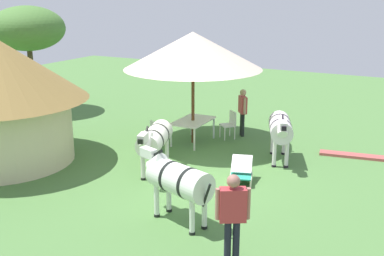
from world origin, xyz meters
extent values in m
plane|color=#4A753B|center=(0.00, 0.00, 0.00)|extent=(36.00, 36.00, 0.00)
cylinder|color=beige|center=(-1.59, 5.14, 0.90)|extent=(3.76, 3.76, 1.80)
cylinder|color=#58321A|center=(2.46, 1.24, 1.19)|extent=(0.10, 0.10, 2.39)
cone|color=beige|center=(2.46, 1.24, 2.95)|extent=(4.29, 4.29, 1.13)
cube|color=silver|center=(2.46, 1.24, 0.72)|extent=(1.55, 0.96, 0.04)
cylinder|color=silver|center=(1.74, 1.64, 0.35)|extent=(0.06, 0.06, 0.70)
cylinder|color=silver|center=(3.16, 1.66, 0.35)|extent=(0.06, 0.06, 0.70)
cylinder|color=silver|center=(1.75, 0.83, 0.35)|extent=(0.06, 0.06, 0.70)
cylinder|color=silver|center=(3.17, 0.84, 0.35)|extent=(0.06, 0.06, 0.70)
cube|color=silver|center=(1.40, 1.85, 0.45)|extent=(0.58, 0.59, 0.04)
cube|color=silver|center=(1.23, 1.94, 0.68)|extent=(0.25, 0.40, 0.45)
cylinder|color=silver|center=(1.65, 1.92, 0.23)|extent=(0.04, 0.04, 0.45)
cylinder|color=silver|center=(1.46, 1.59, 0.23)|extent=(0.04, 0.04, 0.45)
cylinder|color=silver|center=(1.33, 2.10, 0.23)|extent=(0.04, 0.04, 0.45)
cylinder|color=silver|center=(1.15, 1.77, 0.23)|extent=(0.04, 0.04, 0.45)
cube|color=silver|center=(3.38, 0.44, 0.45)|extent=(0.61, 0.61, 0.04)
cube|color=silver|center=(3.52, 0.31, 0.68)|extent=(0.32, 0.36, 0.45)
cylinder|color=silver|center=(3.11, 0.42, 0.23)|extent=(0.04, 0.04, 0.45)
cylinder|color=silver|center=(3.36, 0.70, 0.23)|extent=(0.04, 0.04, 0.45)
cylinder|color=silver|center=(3.39, 0.18, 0.23)|extent=(0.04, 0.04, 0.45)
cylinder|color=silver|center=(3.64, 0.46, 0.23)|extent=(0.04, 0.04, 0.45)
cylinder|color=black|center=(3.92, 0.16, 0.40)|extent=(0.12, 0.12, 0.79)
cylinder|color=black|center=(3.81, 0.07, 0.40)|extent=(0.12, 0.12, 0.79)
cube|color=#B8403F|center=(3.87, 0.12, 1.08)|extent=(0.46, 0.42, 0.56)
cylinder|color=tan|center=(4.06, 0.26, 1.09)|extent=(0.08, 0.08, 0.53)
cylinder|color=tan|center=(3.67, -0.03, 1.09)|extent=(0.08, 0.08, 0.53)
sphere|color=tan|center=(3.87, 0.12, 1.49)|extent=(0.22, 0.22, 0.22)
cylinder|color=black|center=(-3.52, -2.58, 0.43)|extent=(0.12, 0.12, 0.85)
cylinder|color=black|center=(-3.44, -2.71, 0.43)|extent=(0.12, 0.12, 0.85)
cube|color=#B03137|center=(-3.48, -2.65, 1.16)|extent=(0.42, 0.51, 0.60)
cylinder|color=#9E675A|center=(-3.61, -2.42, 1.17)|extent=(0.09, 0.09, 0.57)
cylinder|color=#9E675A|center=(-3.35, -2.87, 1.17)|extent=(0.09, 0.09, 0.57)
sphere|color=#9E675A|center=(-3.48, -2.65, 1.59)|extent=(0.23, 0.23, 0.23)
cube|color=teal|center=(-0.01, -1.41, 0.22)|extent=(0.68, 0.66, 0.03)
cube|color=white|center=(0.25, -1.33, 0.44)|extent=(0.68, 0.66, 0.31)
cube|color=beige|center=(0.12, -1.64, 0.11)|extent=(0.59, 0.23, 0.22)
cube|color=beige|center=(-0.04, -1.15, 0.11)|extent=(0.59, 0.23, 0.22)
cylinder|color=silver|center=(2.12, -1.73, 1.00)|extent=(1.57, 1.09, 0.61)
cylinder|color=black|center=(2.39, -1.63, 1.00)|extent=(0.30, 0.61, 0.62)
cylinder|color=black|center=(1.88, -1.82, 1.00)|extent=(0.30, 0.61, 0.62)
cylinder|color=silver|center=(1.45, -1.99, 1.18)|extent=(0.59, 0.45, 0.48)
cube|color=silver|center=(1.18, -2.09, 1.34)|extent=(0.44, 0.31, 0.20)
cube|color=black|center=(1.02, -2.16, 1.31)|extent=(0.16, 0.16, 0.12)
cube|color=black|center=(1.45, -1.99, 1.38)|extent=(0.36, 0.17, 0.28)
cylinder|color=silver|center=(1.67, -2.09, 0.38)|extent=(0.11, 0.11, 0.77)
cylinder|color=black|center=(1.67, -2.09, 0.03)|extent=(0.13, 0.13, 0.06)
cylinder|color=silver|center=(1.55, -1.77, 0.38)|extent=(0.11, 0.11, 0.77)
cylinder|color=black|center=(1.55, -1.77, 0.03)|extent=(0.13, 0.13, 0.06)
cylinder|color=silver|center=(2.70, -1.69, 0.38)|extent=(0.11, 0.11, 0.77)
cylinder|color=black|center=(2.70, -1.69, 0.03)|extent=(0.13, 0.13, 0.06)
cylinder|color=silver|center=(2.58, -1.38, 0.38)|extent=(0.11, 0.11, 0.77)
cylinder|color=black|center=(2.58, -1.38, 0.03)|extent=(0.13, 0.13, 0.06)
cylinder|color=black|center=(2.84, -1.45, 0.90)|extent=(0.24, 0.13, 0.53)
cylinder|color=silver|center=(-2.53, -1.06, 0.97)|extent=(1.05, 1.56, 0.64)
cylinder|color=black|center=(-2.62, -1.34, 0.97)|extent=(0.65, 0.28, 0.65)
cylinder|color=black|center=(-2.45, -0.82, 0.97)|extent=(0.65, 0.28, 0.65)
cylinder|color=silver|center=(-2.31, -0.38, 1.15)|extent=(0.44, 0.60, 0.49)
cube|color=silver|center=(-2.22, -0.12, 1.31)|extent=(0.29, 0.44, 0.20)
cube|color=black|center=(-2.17, 0.05, 1.28)|extent=(0.15, 0.15, 0.12)
cube|color=black|center=(-2.31, -0.38, 1.35)|extent=(0.15, 0.36, 0.28)
cylinder|color=silver|center=(-2.53, -0.49, 0.36)|extent=(0.11, 0.11, 0.73)
cylinder|color=black|center=(-2.53, -0.49, 0.03)|extent=(0.13, 0.13, 0.06)
cylinder|color=silver|center=(-2.19, -0.60, 0.36)|extent=(0.11, 0.11, 0.73)
cylinder|color=black|center=(-2.19, -0.60, 0.03)|extent=(0.13, 0.13, 0.06)
cylinder|color=silver|center=(-2.86, -1.53, 0.36)|extent=(0.11, 0.11, 0.73)
cylinder|color=black|center=(-2.86, -1.53, 0.03)|extent=(0.13, 0.13, 0.06)
cylinder|color=silver|center=(-2.53, -1.64, 0.36)|extent=(0.11, 0.11, 0.73)
cylinder|color=black|center=(-2.53, -1.64, 0.03)|extent=(0.13, 0.13, 0.06)
cylinder|color=black|center=(-2.76, -1.79, 0.87)|extent=(0.12, 0.24, 0.53)
cylinder|color=silver|center=(-0.30, 0.94, 0.95)|extent=(1.71, 1.05, 0.61)
cylinder|color=black|center=(0.01, 1.03, 0.95)|extent=(0.26, 0.62, 0.62)
cylinder|color=black|center=(-0.57, 0.85, 0.95)|extent=(0.26, 0.62, 0.62)
cylinder|color=silver|center=(-1.06, 0.70, 1.13)|extent=(0.58, 0.41, 0.48)
cube|color=silver|center=(-1.33, 0.62, 1.29)|extent=(0.44, 0.29, 0.20)
cube|color=black|center=(-1.50, 0.57, 1.26)|extent=(0.15, 0.15, 0.12)
cube|color=black|center=(-1.06, 0.70, 1.33)|extent=(0.36, 0.14, 0.28)
cylinder|color=silver|center=(-0.83, 0.60, 0.36)|extent=(0.11, 0.11, 0.72)
cylinder|color=black|center=(-0.83, 0.60, 0.03)|extent=(0.13, 0.13, 0.06)
cylinder|color=silver|center=(-0.93, 0.92, 0.36)|extent=(0.11, 0.11, 0.72)
cylinder|color=black|center=(-0.93, 0.92, 0.03)|extent=(0.13, 0.13, 0.06)
cylinder|color=silver|center=(0.34, 0.96, 0.36)|extent=(0.11, 0.11, 0.72)
cylinder|color=black|center=(0.34, 0.96, 0.03)|extent=(0.13, 0.13, 0.06)
cylinder|color=silver|center=(0.24, 1.28, 0.36)|extent=(0.11, 0.11, 0.72)
cylinder|color=black|center=(0.24, 1.28, 0.03)|extent=(0.13, 0.13, 0.06)
cylinder|color=black|center=(0.52, 1.19, 0.85)|extent=(0.24, 0.12, 0.53)
cylinder|color=#403322|center=(3.16, 8.90, 1.26)|extent=(0.21, 0.21, 2.51)
ellipsoid|color=#467331|center=(3.16, 8.90, 3.31)|extent=(2.90, 2.90, 1.74)
cube|color=#A54A46|center=(3.49, -4.02, 0.04)|extent=(0.81, 2.82, 0.08)
camera|label=1|loc=(-10.34, -5.47, 4.68)|focal=44.01mm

